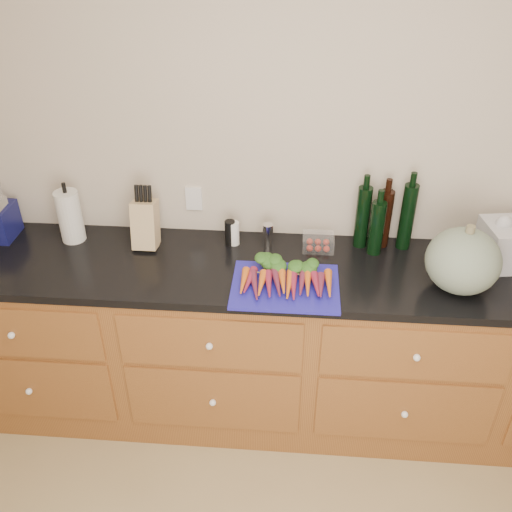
# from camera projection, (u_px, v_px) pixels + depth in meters

# --- Properties ---
(wall_back) EXTENTS (4.10, 0.05, 2.60)m
(wall_back) POSITION_uv_depth(u_px,v_px,m) (318.00, 167.00, 2.69)
(wall_back) COLOR beige
(wall_back) RESTS_ON ground
(cabinets) EXTENTS (3.60, 0.64, 0.90)m
(cabinets) POSITION_uv_depth(u_px,v_px,m) (309.00, 348.00, 2.89)
(cabinets) COLOR brown
(cabinets) RESTS_ON ground
(countertop) EXTENTS (3.64, 0.62, 0.04)m
(countertop) POSITION_uv_depth(u_px,v_px,m) (314.00, 272.00, 2.63)
(countertop) COLOR black
(countertop) RESTS_ON cabinets
(cutting_board) EXTENTS (0.47, 0.36, 0.01)m
(cutting_board) POSITION_uv_depth(u_px,v_px,m) (285.00, 287.00, 2.49)
(cutting_board) COLOR #1F1BA1
(cutting_board) RESTS_ON countertop
(carrots) EXTENTS (0.40, 0.28, 0.05)m
(carrots) POSITION_uv_depth(u_px,v_px,m) (286.00, 277.00, 2.50)
(carrots) COLOR orange
(carrots) RESTS_ON cutting_board
(squash) EXTENTS (0.32, 0.32, 0.28)m
(squash) POSITION_uv_depth(u_px,v_px,m) (463.00, 261.00, 2.42)
(squash) COLOR #5B6D5B
(squash) RESTS_ON countertop
(paper_towel) EXTENTS (0.12, 0.12, 0.26)m
(paper_towel) POSITION_uv_depth(u_px,v_px,m) (70.00, 216.00, 2.76)
(paper_towel) COLOR silver
(paper_towel) RESTS_ON countertop
(knife_block) EXTENTS (0.11, 0.11, 0.23)m
(knife_block) POSITION_uv_depth(u_px,v_px,m) (145.00, 224.00, 2.73)
(knife_block) COLOR tan
(knife_block) RESTS_ON countertop
(grinder_salt) EXTENTS (0.05, 0.05, 0.12)m
(grinder_salt) POSITION_uv_depth(u_px,v_px,m) (234.00, 233.00, 2.76)
(grinder_salt) COLOR white
(grinder_salt) RESTS_ON countertop
(grinder_pepper) EXTENTS (0.05, 0.05, 0.13)m
(grinder_pepper) POSITION_uv_depth(u_px,v_px,m) (230.00, 233.00, 2.76)
(grinder_pepper) COLOR black
(grinder_pepper) RESTS_ON countertop
(canister_chrome) EXTENTS (0.05, 0.05, 0.12)m
(canister_chrome) POSITION_uv_depth(u_px,v_px,m) (268.00, 235.00, 2.75)
(canister_chrome) COLOR silver
(canister_chrome) RESTS_ON countertop
(tomato_box) EXTENTS (0.15, 0.12, 0.07)m
(tomato_box) POSITION_uv_depth(u_px,v_px,m) (318.00, 242.00, 2.74)
(tomato_box) COLOR white
(tomato_box) RESTS_ON countertop
(bottles) EXTENTS (0.28, 0.14, 0.33)m
(bottles) POSITION_uv_depth(u_px,v_px,m) (383.00, 220.00, 2.69)
(bottles) COLOR black
(bottles) RESTS_ON countertop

